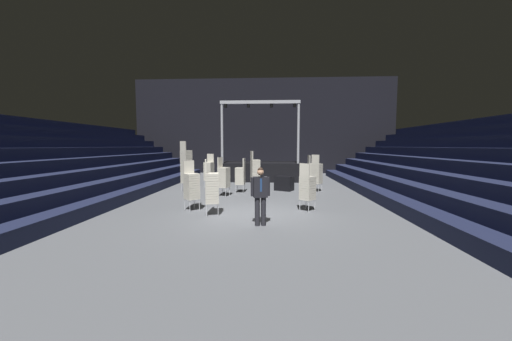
{
  "coord_description": "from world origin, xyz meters",
  "views": [
    {
      "loc": [
        0.78,
        -9.73,
        2.32
      ],
      "look_at": [
        0.18,
        0.99,
        1.4
      ],
      "focal_mm": 20.16,
      "sensor_mm": 36.0,
      "label": 1
    }
  ],
  "objects_px": {
    "chair_stack_front_right": "(307,187)",
    "chair_stack_aisle_left": "(317,173)",
    "man_with_tie": "(260,193)",
    "chair_stack_rear_left": "(255,170)",
    "equipment_road_case": "(284,183)",
    "stage_riser": "(261,170)",
    "chair_stack_mid_centre": "(312,171)",
    "chair_stack_mid_right": "(224,177)",
    "chair_stack_aisle_right": "(240,175)",
    "chair_stack_rear_right": "(212,187)",
    "chair_stack_front_left": "(186,166)",
    "chair_stack_rear_centre": "(209,171)",
    "chair_stack_mid_left": "(192,185)"
  },
  "relations": [
    {
      "from": "chair_stack_rear_left",
      "to": "equipment_road_case",
      "type": "distance_m",
      "value": 1.71
    },
    {
      "from": "stage_riser",
      "to": "chair_stack_rear_centre",
      "type": "height_order",
      "value": "stage_riser"
    },
    {
      "from": "equipment_road_case",
      "to": "man_with_tie",
      "type": "bearing_deg",
      "value": -98.22
    },
    {
      "from": "chair_stack_rear_left",
      "to": "chair_stack_aisle_left",
      "type": "bearing_deg",
      "value": 60.39
    },
    {
      "from": "chair_stack_front_right",
      "to": "chair_stack_mid_left",
      "type": "distance_m",
      "value": 4.16
    },
    {
      "from": "stage_riser",
      "to": "chair_stack_mid_centre",
      "type": "height_order",
      "value": "stage_riser"
    },
    {
      "from": "chair_stack_front_right",
      "to": "chair_stack_mid_centre",
      "type": "height_order",
      "value": "chair_stack_mid_centre"
    },
    {
      "from": "stage_riser",
      "to": "chair_stack_aisle_left",
      "type": "distance_m",
      "value": 5.8
    },
    {
      "from": "chair_stack_mid_right",
      "to": "chair_stack_aisle_right",
      "type": "height_order",
      "value": "chair_stack_mid_right"
    },
    {
      "from": "man_with_tie",
      "to": "chair_stack_aisle_right",
      "type": "bearing_deg",
      "value": -89.22
    },
    {
      "from": "chair_stack_mid_left",
      "to": "chair_stack_aisle_right",
      "type": "height_order",
      "value": "chair_stack_mid_left"
    },
    {
      "from": "chair_stack_aisle_right",
      "to": "chair_stack_front_right",
      "type": "bearing_deg",
      "value": -138.38
    },
    {
      "from": "chair_stack_front_right",
      "to": "chair_stack_aisle_left",
      "type": "distance_m",
      "value": 4.59
    },
    {
      "from": "chair_stack_rear_right",
      "to": "chair_stack_aisle_right",
      "type": "distance_m",
      "value": 4.76
    },
    {
      "from": "chair_stack_mid_left",
      "to": "chair_stack_mid_centre",
      "type": "bearing_deg",
      "value": -173.32
    },
    {
      "from": "man_with_tie",
      "to": "chair_stack_rear_left",
      "type": "height_order",
      "value": "chair_stack_rear_left"
    },
    {
      "from": "chair_stack_mid_left",
      "to": "chair_stack_mid_right",
      "type": "relative_size",
      "value": 1.0
    },
    {
      "from": "man_with_tie",
      "to": "chair_stack_front_left",
      "type": "xyz_separation_m",
      "value": [
        -4.07,
        6.28,
        0.32
      ]
    },
    {
      "from": "stage_riser",
      "to": "chair_stack_rear_centre",
      "type": "distance_m",
      "value": 4.77
    },
    {
      "from": "stage_riser",
      "to": "chair_stack_mid_left",
      "type": "distance_m",
      "value": 9.73
    },
    {
      "from": "stage_riser",
      "to": "chair_stack_aisle_right",
      "type": "distance_m",
      "value": 5.51
    },
    {
      "from": "chair_stack_rear_left",
      "to": "chair_stack_aisle_left",
      "type": "xyz_separation_m",
      "value": [
        3.19,
        -0.6,
        -0.08
      ]
    },
    {
      "from": "chair_stack_rear_right",
      "to": "chair_stack_aisle_left",
      "type": "distance_m",
      "value": 6.8
    },
    {
      "from": "chair_stack_rear_left",
      "to": "equipment_road_case",
      "type": "height_order",
      "value": "chair_stack_rear_left"
    },
    {
      "from": "chair_stack_mid_centre",
      "to": "chair_stack_aisle_left",
      "type": "distance_m",
      "value": 1.71
    },
    {
      "from": "chair_stack_rear_centre",
      "to": "chair_stack_aisle_left",
      "type": "xyz_separation_m",
      "value": [
        5.78,
        -1.0,
        0.0
      ]
    },
    {
      "from": "stage_riser",
      "to": "chair_stack_aisle_left",
      "type": "height_order",
      "value": "stage_riser"
    },
    {
      "from": "chair_stack_rear_right",
      "to": "chair_stack_aisle_left",
      "type": "height_order",
      "value": "same"
    },
    {
      "from": "chair_stack_aisle_left",
      "to": "man_with_tie",
      "type": "bearing_deg",
      "value": -76.74
    },
    {
      "from": "stage_riser",
      "to": "chair_stack_mid_centre",
      "type": "xyz_separation_m",
      "value": [
        3.05,
        -3.21,
        0.22
      ]
    },
    {
      "from": "chair_stack_rear_right",
      "to": "man_with_tie",
      "type": "bearing_deg",
      "value": 41.23
    },
    {
      "from": "stage_riser",
      "to": "chair_stack_rear_right",
      "type": "relative_size",
      "value": 2.85
    },
    {
      "from": "chair_stack_front_left",
      "to": "equipment_road_case",
      "type": "relative_size",
      "value": 2.84
    },
    {
      "from": "chair_stack_mid_left",
      "to": "chair_stack_front_left",
      "type": "bearing_deg",
      "value": -114.85
    },
    {
      "from": "chair_stack_front_left",
      "to": "chair_stack_aisle_right",
      "type": "height_order",
      "value": "chair_stack_front_left"
    },
    {
      "from": "man_with_tie",
      "to": "chair_stack_front_left",
      "type": "height_order",
      "value": "chair_stack_front_left"
    },
    {
      "from": "chair_stack_mid_left",
      "to": "equipment_road_case",
      "type": "bearing_deg",
      "value": -170.28
    },
    {
      "from": "chair_stack_front_left",
      "to": "equipment_road_case",
      "type": "bearing_deg",
      "value": 36.76
    },
    {
      "from": "chair_stack_mid_right",
      "to": "chair_stack_rear_centre",
      "type": "relative_size",
      "value": 0.95
    },
    {
      "from": "chair_stack_rear_right",
      "to": "stage_riser",
      "type": "bearing_deg",
      "value": 160.06
    },
    {
      "from": "chair_stack_mid_right",
      "to": "chair_stack_front_right",
      "type": "bearing_deg",
      "value": 70.21
    },
    {
      "from": "chair_stack_aisle_right",
      "to": "chair_stack_front_left",
      "type": "bearing_deg",
      "value": 89.17
    },
    {
      "from": "chair_stack_front_right",
      "to": "chair_stack_aisle_right",
      "type": "height_order",
      "value": "same"
    },
    {
      "from": "chair_stack_mid_right",
      "to": "chair_stack_aisle_right",
      "type": "xyz_separation_m",
      "value": [
        0.66,
        1.07,
        -0.04
      ]
    },
    {
      "from": "chair_stack_aisle_left",
      "to": "chair_stack_rear_centre",
      "type": "bearing_deg",
      "value": -154.6
    },
    {
      "from": "chair_stack_rear_left",
      "to": "chair_stack_front_right",
      "type": "bearing_deg",
      "value": 4.11
    },
    {
      "from": "man_with_tie",
      "to": "chair_stack_mid_centre",
      "type": "distance_m",
      "value": 8.59
    },
    {
      "from": "stage_riser",
      "to": "chair_stack_rear_centre",
      "type": "bearing_deg",
      "value": -124.77
    },
    {
      "from": "chair_stack_front_right",
      "to": "chair_stack_aisle_right",
      "type": "bearing_deg",
      "value": 167.73
    },
    {
      "from": "chair_stack_front_left",
      "to": "chair_stack_rear_right",
      "type": "xyz_separation_m",
      "value": [
        2.39,
        -5.07,
        -0.34
      ]
    }
  ]
}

